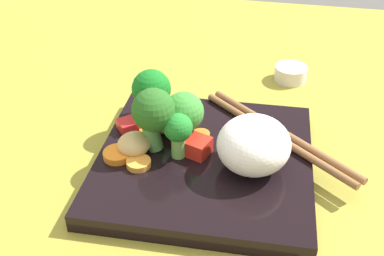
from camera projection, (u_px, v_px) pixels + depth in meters
ground_plane at (205, 175)px, 53.36cm from camera, size 110.00×110.00×2.00cm
square_plate at (205, 161)px, 52.22cm from camera, size 23.94×23.94×1.99cm
rice_mound at (254, 145)px, 48.24cm from camera, size 10.30×10.19×5.85cm
broccoli_floret_0 at (178, 131)px, 49.69cm from camera, size 3.13×3.13×5.22cm
broccoli_floret_1 at (152, 90)px, 55.33cm from camera, size 4.65×4.65×6.52cm
broccoli_floret_2 at (154, 112)px, 49.98cm from camera, size 4.72×4.72×7.55cm
broccoli_floret_3 at (184, 113)px, 51.57cm from camera, size 4.48×4.48×6.25cm
carrot_slice_0 at (149, 130)px, 55.14cm from camera, size 3.32×3.32×0.43cm
carrot_slice_1 at (139, 163)px, 49.87cm from camera, size 3.60×3.60×0.68cm
carrot_slice_2 at (201, 135)px, 54.10cm from camera, size 2.15×2.15×0.61cm
carrot_slice_3 at (184, 121)px, 56.68cm from camera, size 2.99×2.99×0.46cm
carrot_slice_4 at (117, 154)px, 51.01cm from camera, size 3.97×3.97×0.78cm
pepper_chunk_0 at (130, 125)px, 55.31cm from camera, size 3.52×3.56×1.24cm
pepper_chunk_1 at (197, 146)px, 51.35cm from camera, size 3.29×3.31×1.89cm
chicken_piece_0 at (168, 124)px, 54.51cm from camera, size 3.80×3.68×2.24cm
chicken_piece_1 at (134, 144)px, 51.39cm from camera, size 4.87×4.72×2.22cm
chopstick_pair at (278, 134)px, 54.10cm from camera, size 15.78×18.65×0.85cm
sauce_cup at (291, 73)px, 68.92cm from camera, size 4.72×4.72×2.17cm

